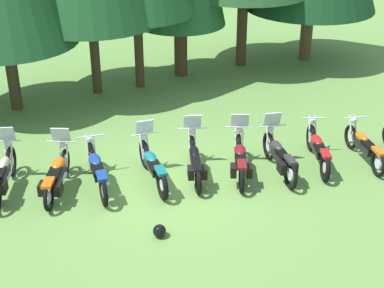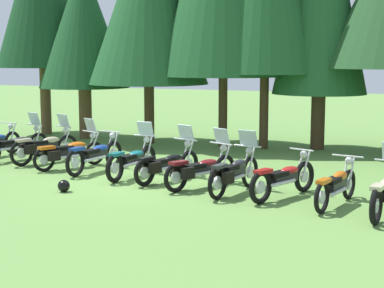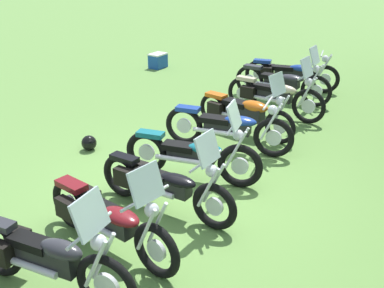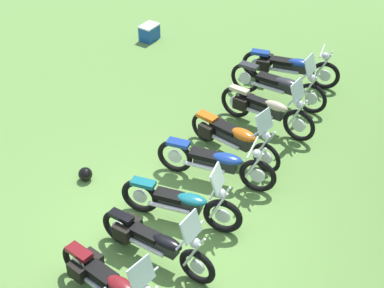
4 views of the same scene
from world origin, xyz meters
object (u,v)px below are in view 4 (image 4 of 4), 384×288
object	(u,v)px
motorcycle_4	(216,162)
dropped_helmet	(85,174)
motorcycle_1	(279,85)
motorcycle_5	(182,202)
motorcycle_2	(266,109)
motorcycle_7	(110,283)
motorcycle_0	(288,66)
motorcycle_3	(233,136)
motorcycle_6	(155,241)
picnic_cooler	(149,32)

from	to	relation	value
motorcycle_4	dropped_helmet	bearing A→B (deg)	-159.85
motorcycle_1	motorcycle_5	distance (m)	4.57
motorcycle_1	motorcycle_2	world-z (taller)	motorcycle_2
motorcycle_2	motorcycle_7	distance (m)	5.62
dropped_helmet	motorcycle_1	bearing A→B (deg)	141.85
motorcycle_0	motorcycle_5	xyz separation A→B (m)	(5.43, -0.95, 0.01)
motorcycle_2	motorcycle_5	distance (m)	3.48
motorcycle_3	motorcycle_7	distance (m)	4.39
motorcycle_3	dropped_helmet	bearing A→B (deg)	-123.91
motorcycle_2	motorcycle_5	xyz separation A→B (m)	(3.38, -0.82, -0.03)
motorcycle_3	motorcycle_4	distance (m)	0.93
motorcycle_0	motorcycle_4	xyz separation A→B (m)	(4.14, -0.67, 0.01)
motorcycle_6	motorcycle_5	bearing A→B (deg)	98.74
motorcycle_5	motorcycle_1	bearing A→B (deg)	81.15
motorcycle_7	picnic_cooler	world-z (taller)	motorcycle_7
picnic_cooler	motorcycle_5	bearing A→B (deg)	24.85
motorcycle_0	motorcycle_2	distance (m)	2.06
motorcycle_3	dropped_helmet	distance (m)	3.06
picnic_cooler	motorcycle_1	bearing A→B (deg)	61.84
motorcycle_1	motorcycle_2	distance (m)	1.10
motorcycle_0	motorcycle_6	size ratio (longest dim) A/B	1.07
motorcycle_1	picnic_cooler	size ratio (longest dim) A/B	3.95
dropped_helmet	motorcycle_5	bearing A→B (deg)	75.31
motorcycle_1	motorcycle_4	size ratio (longest dim) A/B	0.97
motorcycle_3	motorcycle_6	distance (m)	3.30
motorcycle_7	motorcycle_1	bearing A→B (deg)	101.15
motorcycle_3	motorcycle_7	size ratio (longest dim) A/B	0.98
motorcycle_1	motorcycle_7	bearing A→B (deg)	-86.96
motorcycle_4	motorcycle_5	xyz separation A→B (m)	(1.29, -0.28, -0.00)
picnic_cooler	motorcycle_2	bearing A→B (deg)	50.28
motorcycle_2	motorcycle_4	bearing A→B (deg)	-86.33
motorcycle_3	motorcycle_6	size ratio (longest dim) A/B	0.95
dropped_helmet	motorcycle_4	bearing A→B (deg)	106.34
motorcycle_2	motorcycle_4	xyz separation A→B (m)	(2.09, -0.54, -0.02)
motorcycle_5	motorcycle_4	bearing A→B (deg)	80.21
motorcycle_4	motorcycle_6	bearing A→B (deg)	-96.41
dropped_helmet	picnic_cooler	bearing A→B (deg)	-171.70
motorcycle_0	dropped_helmet	world-z (taller)	motorcycle_0
motorcycle_6	motorcycle_7	distance (m)	1.11
motorcycle_1	dropped_helmet	distance (m)	4.98
motorcycle_0	picnic_cooler	distance (m)	4.18
motorcycle_0	dropped_helmet	distance (m)	5.79
motorcycle_6	motorcycle_1	bearing A→B (deg)	95.75
picnic_cooler	dropped_helmet	xyz separation A→B (m)	(6.02, 0.88, -0.08)
motorcycle_3	picnic_cooler	size ratio (longest dim) A/B	3.52
motorcycle_7	motorcycle_0	bearing A→B (deg)	102.22
motorcycle_2	picnic_cooler	distance (m)	5.04
motorcycle_3	motorcycle_4	bearing A→B (deg)	-73.34
motorcycle_0	motorcycle_1	xyz separation A→B (m)	(0.95, -0.05, 0.03)
motorcycle_4	dropped_helmet	distance (m)	2.58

